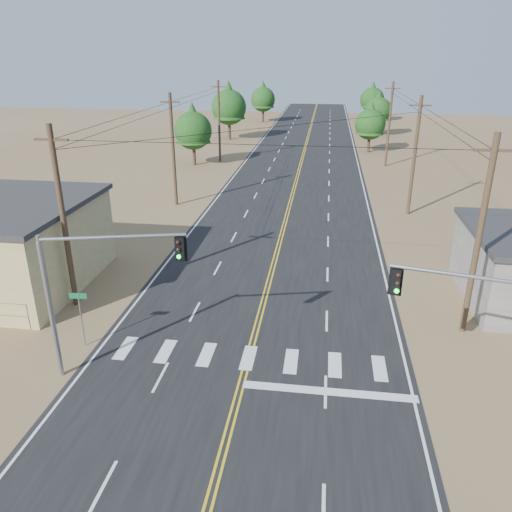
# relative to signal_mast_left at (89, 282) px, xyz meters

# --- Properties ---
(ground) EXTENTS (220.00, 220.00, 0.00)m
(ground) POSITION_rel_signal_mast_left_xyz_m (6.33, -6.01, -4.48)
(ground) COLOR olive
(ground) RESTS_ON ground
(road) EXTENTS (15.00, 200.00, 0.02)m
(road) POSITION_rel_signal_mast_left_xyz_m (6.33, 23.99, -4.47)
(road) COLOR black
(road) RESTS_ON ground
(utility_pole_left_near) EXTENTS (1.80, 0.30, 10.00)m
(utility_pole_left_near) POSITION_rel_signal_mast_left_xyz_m (-4.17, 5.99, 0.64)
(utility_pole_left_near) COLOR #4C3826
(utility_pole_left_near) RESTS_ON ground
(utility_pole_left_mid) EXTENTS (1.80, 0.30, 10.00)m
(utility_pole_left_mid) POSITION_rel_signal_mast_left_xyz_m (-4.17, 25.99, 0.64)
(utility_pole_left_mid) COLOR #4C3826
(utility_pole_left_mid) RESTS_ON ground
(utility_pole_left_far) EXTENTS (1.80, 0.30, 10.00)m
(utility_pole_left_far) POSITION_rel_signal_mast_left_xyz_m (-4.17, 45.99, 0.64)
(utility_pole_left_far) COLOR #4C3826
(utility_pole_left_far) RESTS_ON ground
(utility_pole_right_near) EXTENTS (1.80, 0.30, 10.00)m
(utility_pole_right_near) POSITION_rel_signal_mast_left_xyz_m (16.83, 5.99, 0.64)
(utility_pole_right_near) COLOR #4C3826
(utility_pole_right_near) RESTS_ON ground
(utility_pole_right_mid) EXTENTS (1.80, 0.30, 10.00)m
(utility_pole_right_mid) POSITION_rel_signal_mast_left_xyz_m (16.83, 25.99, 0.64)
(utility_pole_right_mid) COLOR #4C3826
(utility_pole_right_mid) RESTS_ON ground
(utility_pole_right_far) EXTENTS (1.80, 0.30, 10.00)m
(utility_pole_right_far) POSITION_rel_signal_mast_left_xyz_m (16.83, 45.99, 0.64)
(utility_pole_right_far) COLOR #4C3826
(utility_pole_right_far) RESTS_ON ground
(signal_mast_left) EXTENTS (5.76, 1.59, 6.57)m
(signal_mast_left) POSITION_rel_signal_mast_left_xyz_m (0.00, 0.00, 0.00)
(signal_mast_left) COLOR gray
(signal_mast_left) RESTS_ON ground
(signal_mast_right) EXTENTS (5.57, 1.44, 6.43)m
(signal_mast_right) POSITION_rel_signal_mast_left_xyz_m (15.72, -1.65, -0.10)
(signal_mast_right) COLOR gray
(signal_mast_right) RESTS_ON ground
(street_sign) EXTENTS (0.84, 0.10, 2.83)m
(street_sign) POSITION_rel_signal_mast_left_xyz_m (-1.72, 1.99, -2.58)
(street_sign) COLOR gray
(street_sign) RESTS_ON ground
(tree_left_near) EXTENTS (4.61, 4.61, 7.68)m
(tree_left_near) POSITION_rel_signal_mast_left_xyz_m (-6.90, 43.32, 0.22)
(tree_left_near) COLOR #3F2D1E
(tree_left_near) RESTS_ON ground
(tree_left_mid) EXTENTS (5.48, 5.48, 9.13)m
(tree_left_mid) POSITION_rel_signal_mast_left_xyz_m (-6.18, 63.14, 1.11)
(tree_left_mid) COLOR #3F2D1E
(tree_left_mid) RESTS_ON ground
(tree_left_far) EXTENTS (4.78, 4.78, 7.97)m
(tree_left_far) POSITION_rel_signal_mast_left_xyz_m (-3.51, 85.11, 0.39)
(tree_left_far) COLOR #3F2D1E
(tree_left_far) RESTS_ON ground
(tree_right_near) EXTENTS (4.20, 4.20, 7.00)m
(tree_right_near) POSITION_rel_signal_mast_left_xyz_m (15.33, 55.04, -0.20)
(tree_right_near) COLOR #3F2D1E
(tree_right_near) RESTS_ON ground
(tree_right_mid) EXTENTS (4.46, 4.46, 7.43)m
(tree_right_mid) POSITION_rel_signal_mast_left_xyz_m (17.62, 70.31, 0.07)
(tree_right_mid) COLOR #3F2D1E
(tree_right_mid) RESTS_ON ground
(tree_right_far) EXTENTS (4.72, 4.72, 7.86)m
(tree_right_far) POSITION_rel_signal_mast_left_xyz_m (18.01, 88.49, 0.33)
(tree_right_far) COLOR #3F2D1E
(tree_right_far) RESTS_ON ground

